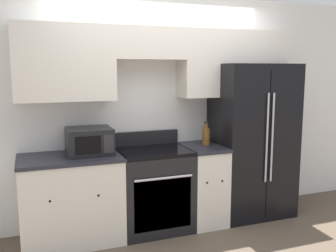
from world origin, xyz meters
name	(u,v)px	position (x,y,z in m)	size (l,w,h in m)	color
ground_plane	(178,237)	(0.00, 0.00, 0.00)	(12.00, 12.00, 0.00)	brown
wall_back	(160,93)	(0.01, 0.59, 1.49)	(8.00, 0.39, 2.60)	white
lower_cabinets_left	(72,199)	(-1.05, 0.31, 0.45)	(1.01, 0.64, 0.90)	silver
lower_cabinets_right	(202,184)	(0.42, 0.31, 0.45)	(0.43, 0.64, 0.90)	silver
oven_range	(154,189)	(-0.17, 0.31, 0.45)	(0.77, 0.65, 1.06)	black
refrigerator	(251,140)	(1.09, 0.35, 0.91)	(0.92, 0.74, 1.82)	black
microwave	(89,141)	(-0.85, 0.35, 1.03)	(0.45, 0.42, 0.27)	black
bottle	(206,136)	(0.48, 0.35, 1.00)	(0.09, 0.09, 0.27)	brown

